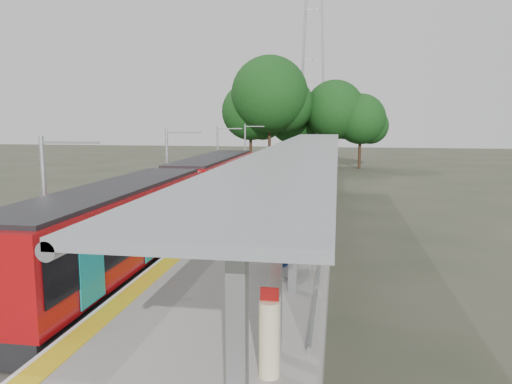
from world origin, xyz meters
TOP-DOWN VIEW (x-y plane):
  - trackbed at (-4.50, 20.00)m, footprint 3.00×70.00m
  - platform at (0.00, 20.00)m, footprint 6.00×50.00m
  - tactile_strip at (-2.55, 20.00)m, footprint 0.60×50.00m
  - end_fence at (0.00, 44.95)m, footprint 6.00×0.10m
  - train at (-4.50, 15.33)m, footprint 2.74×27.60m
  - canopy at (1.61, 16.19)m, footprint 3.27×38.00m
  - pylon at (-1.00, 73.00)m, footprint 8.00×4.00m
  - tree_cluster at (-2.27, 52.41)m, footprint 19.60×12.75m
  - catenary_masts at (-6.22, 19.00)m, footprint 2.08×48.16m
  - bench_near at (1.66, 7.70)m, footprint 0.98×1.50m
  - bench_mid at (1.84, 22.02)m, footprint 0.47×1.55m
  - bench_far at (2.47, 23.57)m, footprint 0.66×1.54m
  - info_pillar_near at (1.99, 1.11)m, footprint 0.40×0.40m
  - info_pillar_far at (1.23, 18.78)m, footprint 0.40×0.40m
  - litter_bin at (0.99, 16.62)m, footprint 0.57×0.57m

SIDE VIEW (x-z plane):
  - trackbed at x=-4.50m, z-range 0.00..0.24m
  - platform at x=0.00m, z-range 0.00..1.00m
  - tactile_strip at x=-2.55m, z-range 1.00..1.02m
  - litter_bin at x=0.99m, z-range 1.00..1.97m
  - bench_near at x=1.66m, z-range 1.03..2.01m
  - bench_far at x=2.47m, z-range 1.03..2.05m
  - bench_mid at x=1.84m, z-range 1.03..2.09m
  - end_fence at x=0.00m, z-range 1.00..2.20m
  - info_pillar_far at x=1.23m, z-range 0.88..2.64m
  - info_pillar_near at x=1.99m, z-range 0.88..2.67m
  - train at x=-4.50m, z-range 0.24..3.86m
  - catenary_masts at x=-6.22m, z-range 0.21..5.61m
  - canopy at x=1.61m, z-range 2.37..6.03m
  - tree_cluster at x=-2.27m, z-range 0.78..14.06m
  - pylon at x=-1.00m, z-range 0.00..38.00m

